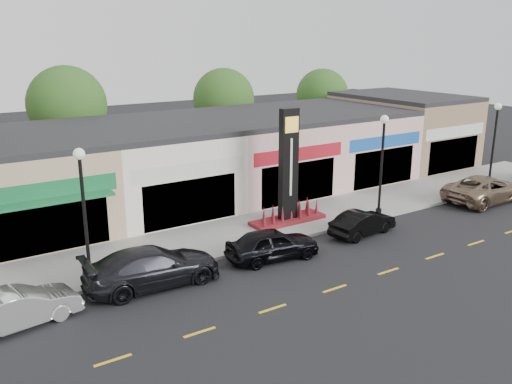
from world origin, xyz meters
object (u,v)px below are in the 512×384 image
car_white_van (19,308)px  car_black_conv (363,223)px  lamp_east_near (382,155)px  pylon_sign (288,183)px  lamp_east_far (494,137)px  car_black_sedan (272,244)px  car_gold_suv (486,189)px  car_dark_sedan (153,267)px  lamp_west_near (84,203)px

car_white_van → car_black_conv: car_white_van is taller
lamp_east_near → pylon_sign: size_ratio=0.91×
lamp_east_far → car_black_conv: (-12.79, -1.63, -2.85)m
car_black_sedan → car_gold_suv: car_gold_suv is taller
lamp_east_far → pylon_sign: pylon_sign is taller
lamp_east_near → car_gold_suv: 8.03m
lamp_east_near → car_dark_sedan: bearing=-174.7°
lamp_east_far → car_dark_sedan: size_ratio=1.00×
pylon_sign → car_gold_suv: pylon_sign is taller
lamp_west_near → car_black_sedan: lamp_west_near is taller
car_dark_sedan → car_black_sedan: size_ratio=1.30×
car_white_van → car_black_sedan: bearing=-98.8°
lamp_east_far → car_dark_sedan: 24.06m
lamp_east_far → car_white_van: lamp_east_far is taller
pylon_sign → car_gold_suv: size_ratio=1.05×
lamp_west_near → lamp_east_far: bearing=0.0°
car_dark_sedan → car_gold_suv: bearing=-88.4°
pylon_sign → car_white_van: pylon_sign is taller
lamp_east_near → car_black_conv: size_ratio=1.45×
car_dark_sedan → pylon_sign: bearing=-69.3°
lamp_east_far → car_dark_sedan: (-23.87, -1.28, -2.68)m
pylon_sign → car_white_van: (-13.96, -3.41, -1.60)m
lamp_west_near → car_gold_suv: 23.61m
lamp_east_far → car_black_sedan: (-18.37, -1.72, -2.76)m
lamp_east_far → pylon_sign: (-15.00, 1.70, -1.20)m
lamp_east_near → car_dark_sedan: size_ratio=1.00×
car_dark_sedan → car_black_sedan: bearing=-92.4°
lamp_east_far → car_dark_sedan: bearing=-176.9°
lamp_west_near → pylon_sign: bearing=8.8°
lamp_east_far → car_black_conv: bearing=-172.8°
lamp_west_near → pylon_sign: size_ratio=0.91×
pylon_sign → car_white_van: bearing=-166.3°
car_gold_suv → car_white_van: bearing=90.0°
car_black_conv → lamp_east_near: bearing=-66.4°
car_white_van → lamp_east_far: bearing=-95.3°
car_black_sedan → car_gold_suv: size_ratio=0.74×
car_black_conv → car_gold_suv: bearing=-95.9°
lamp_west_near → car_white_van: lamp_west_near is taller
car_black_conv → car_black_sedan: bearing=84.4°
car_white_van → car_black_conv: 16.17m
lamp_east_far → car_black_sedan: lamp_east_far is taller
pylon_sign → car_black_conv: size_ratio=1.59×
lamp_east_near → lamp_east_far: (10.00, 0.00, 0.00)m
car_dark_sedan → car_black_sedan: 5.52m
pylon_sign → car_dark_sedan: pylon_sign is taller
lamp_west_near → car_black_sedan: bearing=-12.7°
car_black_sedan → lamp_east_far: bearing=-77.2°
lamp_west_near → car_white_van: 4.42m
car_white_van → car_gold_suv: 26.37m
lamp_west_near → car_black_sedan: size_ratio=1.30×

